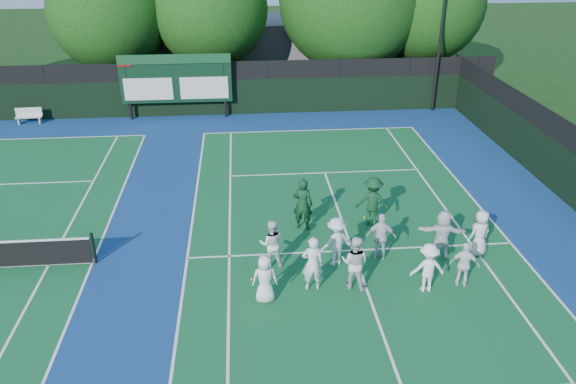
{
  "coord_description": "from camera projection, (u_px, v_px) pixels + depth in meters",
  "views": [
    {
      "loc": [
        -3.55,
        -14.76,
        10.0
      ],
      "look_at": [
        -2.0,
        3.0,
        1.3
      ],
      "focal_mm": 35.0,
      "sensor_mm": 36.0,
      "label": 1
    }
  ],
  "objects": [
    {
      "name": "ground",
      "position": [
        359.0,
        267.0,
        17.87
      ],
      "size": [
        120.0,
        120.0,
        0.0
      ],
      "primitive_type": "plane",
      "color": "#13330D",
      "rests_on": "ground"
    },
    {
      "name": "court_apron",
      "position": [
        171.0,
        259.0,
        18.3
      ],
      "size": [
        34.0,
        32.0,
        0.01
      ],
      "primitive_type": "cube",
      "color": "navy",
      "rests_on": "ground"
    },
    {
      "name": "near_court",
      "position": [
        353.0,
        250.0,
        18.77
      ],
      "size": [
        11.05,
        23.85,
        0.01
      ],
      "color": "#125729",
      "rests_on": "ground"
    },
    {
      "name": "back_fence",
      "position": [
        196.0,
        92.0,
        31.14
      ],
      "size": [
        34.0,
        0.08,
        3.0
      ],
      "color": "black",
      "rests_on": "ground"
    },
    {
      "name": "scoreboard",
      "position": [
        176.0,
        79.0,
        30.32
      ],
      "size": [
        6.0,
        0.21,
        3.55
      ],
      "color": "black",
      "rests_on": "ground"
    },
    {
      "name": "clubhouse",
      "position": [
        261.0,
        49.0,
        38.33
      ],
      "size": [
        18.0,
        6.0,
        4.0
      ],
      "primitive_type": "cube",
      "color": "#5E5E63",
      "rests_on": "ground"
    },
    {
      "name": "bench",
      "position": [
        29.0,
        115.0,
        30.26
      ],
      "size": [
        1.38,
        0.45,
        0.86
      ],
      "color": "silver",
      "rests_on": "ground"
    },
    {
      "name": "tree_b",
      "position": [
        112.0,
        15.0,
        32.36
      ],
      "size": [
        6.85,
        6.85,
        8.63
      ],
      "color": "black",
      "rests_on": "ground"
    },
    {
      "name": "tree_c",
      "position": [
        213.0,
        12.0,
        32.78
      ],
      "size": [
        6.75,
        6.75,
        8.66
      ],
      "color": "black",
      "rests_on": "ground"
    },
    {
      "name": "tree_d",
      "position": [
        354.0,
        2.0,
        33.23
      ],
      "size": [
        8.65,
        8.65,
        10.1
      ],
      "color": "black",
      "rests_on": "ground"
    },
    {
      "name": "tree_e",
      "position": [
        427.0,
        6.0,
        33.69
      ],
      "size": [
        7.13,
        7.13,
        9.04
      ],
      "color": "black",
      "rests_on": "ground"
    },
    {
      "name": "tennis_ball_0",
      "position": [
        251.0,
        279.0,
        17.22
      ],
      "size": [
        0.07,
        0.07,
        0.07
      ],
      "primitive_type": "sphere",
      "color": "#D2E51B",
      "rests_on": "ground"
    },
    {
      "name": "tennis_ball_1",
      "position": [
        364.0,
        218.0,
        20.78
      ],
      "size": [
        0.07,
        0.07,
        0.07
      ],
      "primitive_type": "sphere",
      "color": "#D2E51B",
      "rests_on": "ground"
    },
    {
      "name": "tennis_ball_2",
      "position": [
        425.0,
        277.0,
        17.34
      ],
      "size": [
        0.07,
        0.07,
        0.07
      ],
      "primitive_type": "sphere",
      "color": "#D2E51B",
      "rests_on": "ground"
    },
    {
      "name": "tennis_ball_5",
      "position": [
        436.0,
        237.0,
        19.51
      ],
      "size": [
        0.07,
        0.07,
        0.07
      ],
      "primitive_type": "sphere",
      "color": "#D2E51B",
      "rests_on": "ground"
    },
    {
      "name": "player_front_0",
      "position": [
        265.0,
        279.0,
        16.0
      ],
      "size": [
        0.74,
        0.48,
        1.5
      ],
      "primitive_type": "imported",
      "rotation": [
        0.0,
        0.0,
        3.13
      ],
      "color": "white",
      "rests_on": "ground"
    },
    {
      "name": "player_front_1",
      "position": [
        313.0,
        264.0,
        16.47
      ],
      "size": [
        0.64,
        0.42,
        1.76
      ],
      "primitive_type": "imported",
      "rotation": [
        0.0,
        0.0,
        3.14
      ],
      "color": "white",
      "rests_on": "ground"
    },
    {
      "name": "player_front_2",
      "position": [
        355.0,
        262.0,
        16.57
      ],
      "size": [
        1.03,
        0.94,
        1.72
      ],
      "primitive_type": "imported",
      "rotation": [
        0.0,
        0.0,
        2.72
      ],
      "color": "silver",
      "rests_on": "ground"
    },
    {
      "name": "player_front_3",
      "position": [
        428.0,
        268.0,
        16.45
      ],
      "size": [
        1.02,
        0.59,
        1.57
      ],
      "primitive_type": "imported",
      "rotation": [
        0.0,
        0.0,
        3.14
      ],
      "color": "white",
      "rests_on": "ground"
    },
    {
      "name": "player_front_4",
      "position": [
        464.0,
        265.0,
        16.68
      ],
      "size": [
        0.94,
        0.63,
        1.48
      ],
      "primitive_type": "imported",
      "rotation": [
        0.0,
        0.0,
        2.8
      ],
      "color": "white",
      "rests_on": "ground"
    },
    {
      "name": "player_back_0",
      "position": [
        272.0,
        243.0,
        17.65
      ],
      "size": [
        0.81,
        0.65,
        1.61
      ],
      "primitive_type": "imported",
      "rotation": [
        0.0,
        0.0,
        3.08
      ],
      "color": "silver",
      "rests_on": "ground"
    },
    {
      "name": "player_back_1",
      "position": [
        336.0,
        242.0,
        17.7
      ],
      "size": [
        1.21,
        0.96,
        1.65
      ],
      "primitive_type": "imported",
      "rotation": [
        0.0,
        0.0,
        3.52
      ],
      "color": "silver",
      "rests_on": "ground"
    },
    {
      "name": "player_back_2",
      "position": [
        381.0,
        237.0,
        18.0
      ],
      "size": [
        1.02,
        0.62,
        1.63
      ],
      "primitive_type": "imported",
      "rotation": [
        0.0,
        0.0,
        2.89
      ],
      "color": "silver",
      "rests_on": "ground"
    },
    {
      "name": "player_back_3",
      "position": [
        442.0,
        234.0,
        18.12
      ],
      "size": [
        1.62,
        0.8,
        1.67
      ],
      "primitive_type": "imported",
      "rotation": [
        0.0,
        0.0,
        2.93
      ],
      "color": "silver",
      "rests_on": "ground"
    },
    {
      "name": "player_back_4",
      "position": [
        480.0,
        233.0,
        18.24
      ],
      "size": [
        0.9,
        0.73,
        1.6
      ],
      "primitive_type": "imported",
      "rotation": [
        0.0,
        0.0,
        3.47
      ],
      "color": "silver",
      "rests_on": "ground"
    },
    {
      "name": "coach_left",
      "position": [
        303.0,
        204.0,
        19.72
      ],
      "size": [
        0.81,
        0.64,
        1.94
      ],
      "primitive_type": "imported",
      "rotation": [
        0.0,
        0.0,
        2.86
      ],
      "color": "#0E3419",
      "rests_on": "ground"
    },
    {
      "name": "coach_right",
      "position": [
        373.0,
        201.0,
        19.98
      ],
      "size": [
        1.32,
        0.91,
        1.86
      ],
      "primitive_type": "imported",
      "rotation": [
        0.0,
        0.0,
        2.95
      ],
      "color": "#0F381B",
      "rests_on": "ground"
    }
  ]
}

